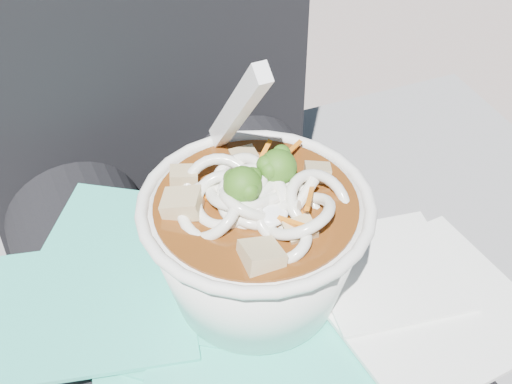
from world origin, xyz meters
name	(u,v)px	position (x,y,z in m)	size (l,w,h in m)	color
lap	(247,354)	(0.00, 0.00, 0.54)	(0.33, 0.48, 0.14)	black
person_body	(207,264)	(0.00, 0.09, 0.56)	(0.34, 0.94, 1.01)	black
plastic_bag	(235,329)	(-0.02, -0.03, 0.62)	(0.37, 0.37, 0.02)	#2CBAA1
napkins	(415,296)	(0.11, -0.06, 0.63)	(0.15, 0.18, 0.01)	white
udon_bowl	(256,238)	(0.00, -0.01, 0.69)	(0.19, 0.19, 0.20)	white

